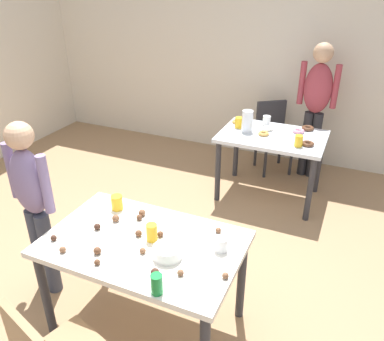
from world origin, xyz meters
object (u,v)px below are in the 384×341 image
Objects in this scene: pitcher_far at (247,121)px; person_girl_near at (33,197)px; dining_table_near at (144,253)px; mixing_bowl at (168,252)px; dining_table_far at (272,144)px; person_adult_far at (316,99)px; chair_far_table at (273,132)px; soda_can at (157,284)px.

person_girl_near is at bearing -114.26° from pitcher_far.
mixing_bowl reaches higher than dining_table_near.
person_adult_far is at bearing 65.56° from dining_table_far.
mixing_bowl is at bearing -85.62° from pitcher_far.
dining_table_far is 0.75m from chair_far_table.
mixing_bowl is at bearing -18.46° from dining_table_near.
dining_table_far is 0.36m from pitcher_far.
soda_can is at bearing -50.32° from dining_table_near.
person_girl_near is 1.28m from soda_can.
person_adult_far is at bearing -1.59° from chair_far_table.
dining_table_near is at bearing -93.69° from chair_far_table.
chair_far_table is 0.54× the size of person_adult_far.
dining_table_near is 1.47× the size of chair_far_table.
dining_table_far is at bearing 59.74° from person_girl_near.
person_adult_far reaches higher than dining_table_far.
pitcher_far is (-0.17, 2.23, 0.08)m from mixing_bowl.
person_adult_far reaches higher than soda_can.
soda_can is (-0.36, -3.24, -0.17)m from person_adult_far.
dining_table_far is at bearing 89.26° from soda_can.
person_adult_far is (0.66, 2.87, 0.33)m from dining_table_near.
person_girl_near is (-1.11, -2.88, 0.35)m from chair_far_table.
person_girl_near is 6.24× the size of pitcher_far.
person_girl_near is 3.27m from person_adult_far.
soda_can reaches higher than chair_far_table.
dining_table_far is 0.77× the size of person_girl_near.
person_girl_near is 1.14m from mixing_bowl.
dining_table_far is at bearing 81.21° from dining_table_near.
dining_table_near is 5.59× the size of pitcher_far.
chair_far_table is 3.10m from person_girl_near.
dining_table_far is at bearing 0.62° from pitcher_far.
soda_can is (1.22, -0.37, -0.04)m from person_girl_near.
pitcher_far is at bearing 88.75° from dining_table_near.
person_adult_far is 7.07× the size of pitcher_far.
person_girl_near is (-1.26, -2.15, 0.21)m from dining_table_far.
dining_table_near is 1.16× the size of dining_table_far.
chair_far_table is at bearing 90.63° from mixing_bowl.
soda_can is at bearing -87.96° from chair_far_table.
soda_can is 2.54m from pitcher_far.
mixing_bowl is 0.30m from soda_can.
chair_far_table is 3.27m from soda_can.
dining_table_near is 2.19m from dining_table_far.
dining_table_near is at bearing 129.68° from soda_can.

